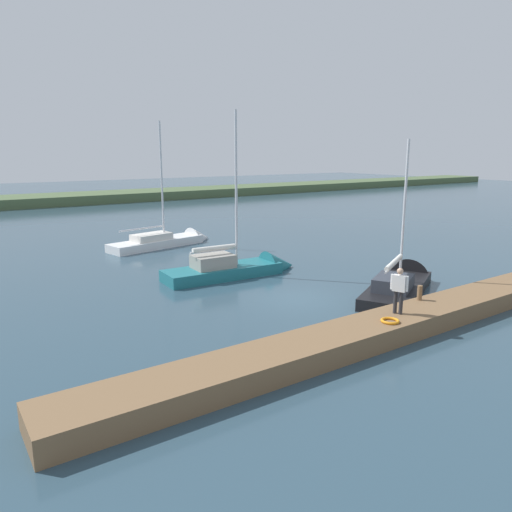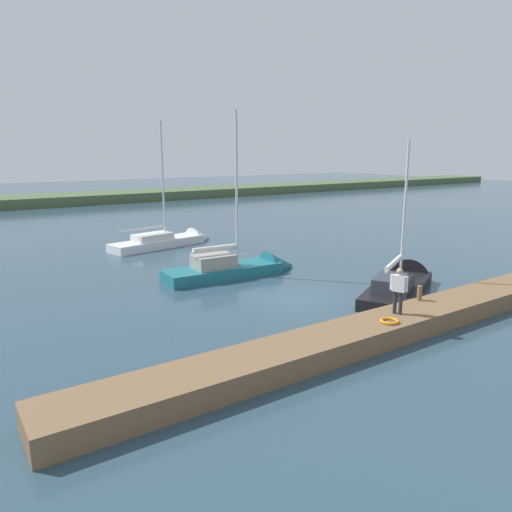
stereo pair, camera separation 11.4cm
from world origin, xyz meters
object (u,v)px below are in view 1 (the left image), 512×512
Objects in this scene: sailboat_far_left at (403,284)px; sailboat_mid_channel at (241,270)px; person_on_dock at (399,287)px; sailboat_far_right at (170,242)px; mooring_post_near at (420,293)px; life_ring_buoy at (390,321)px.

sailboat_far_left is 0.85× the size of sailboat_mid_channel.
sailboat_mid_channel reaches higher than person_on_dock.
sailboat_mid_channel is 5.52× the size of person_on_dock.
sailboat_far_right is at bearing 77.80° from sailboat_far_left.
sailboat_far_left is at bearing 14.29° from person_on_dock.
sailboat_far_right is (1.84, -20.16, -0.84)m from mooring_post_near.
sailboat_mid_channel is at bearing 68.12° from person_on_dock.
mooring_post_near is at bearing -74.67° from sailboat_mid_channel.
mooring_post_near is 4.44m from sailboat_far_left.
sailboat_far_right is (-1.20, -21.23, -0.59)m from life_ring_buoy.
mooring_post_near is 10.26m from sailboat_mid_channel.
life_ring_buoy is at bearing -105.25° from sailboat_far_right.
sailboat_far_right is 0.99× the size of sailboat_mid_channel.
sailboat_mid_channel is at bearing -104.08° from sailboat_far_right.
life_ring_buoy is 11.11m from sailboat_mid_channel.
sailboat_far_right reaches higher than sailboat_far_left.
sailboat_far_right is at bearing 90.84° from sailboat_mid_channel.
sailboat_mid_channel is 10.71m from person_on_dock.
life_ring_buoy is at bearing -172.80° from sailboat_far_left.
person_on_dock is at bearing -86.43° from sailboat_mid_channel.
person_on_dock is (-0.96, -0.46, 0.97)m from life_ring_buoy.
life_ring_buoy is 0.07× the size of sailboat_far_right.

